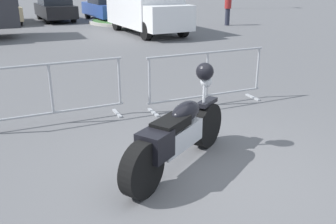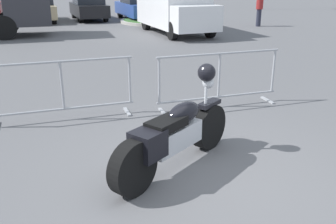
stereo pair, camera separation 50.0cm
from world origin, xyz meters
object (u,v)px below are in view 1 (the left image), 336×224
Objects in this scene: delivery_van at (145,4)px; parked_car_black at (55,8)px; crowd_barrier_near at (51,93)px; crowd_barrier_far at (207,78)px; parked_car_tan at (1,10)px; parked_car_blue at (106,7)px; motorcycle at (178,133)px; pedestrian at (228,7)px.

parked_car_black is at bearing -159.28° from delivery_van.
crowd_barrier_near is 2.90m from crowd_barrier_far.
parked_car_tan is at bearing -141.98° from delivery_van.
parked_car_blue is at bearing -99.68° from parked_car_tan.
parked_car_black is at bearing 95.97° from crowd_barrier_far.
delivery_van is at bearing 37.40° from motorcycle.
motorcycle is 0.77× the size of crowd_barrier_far.
parked_car_black is at bearing -44.03° from pedestrian.
motorcycle is 0.45× the size of parked_car_black.
motorcycle is 18.56m from parked_car_black.
crowd_barrier_near is 1.48× the size of pedestrian.
crowd_barrier_near is 0.59× the size of parked_car_black.
parked_car_tan is (-4.51, 16.08, 0.17)m from crowd_barrier_far.
pedestrian is at bearing 21.46° from motorcycle.
motorcycle is 2.64m from crowd_barrier_near.
parked_car_tan reaches higher than parked_car_blue.
motorcycle reaches higher than crowd_barrier_near.
crowd_barrier_near is 11.08m from delivery_van.
crowd_barrier_far is at bearing 18.67° from motorcycle.
parked_car_blue is at bearing -52.48° from pedestrian.
parked_car_tan is at bearing 95.71° from crowd_barrier_near.
motorcycle is 2.64m from crowd_barrier_far.
crowd_barrier_near is 0.57× the size of parked_car_tan.
pedestrian is (8.22, -5.10, 0.22)m from parked_car_black.
pedestrian is at bearing 96.51° from delivery_van.
crowd_barrier_far is at bearing 178.64° from parked_car_black.
parked_car_blue reaches higher than parked_car_black.
crowd_barrier_far is at bearing 47.72° from pedestrian.
parked_car_black is (-0.26, 18.56, 0.21)m from motorcycle.
parked_car_black is 2.85m from parked_car_blue.
delivery_van reaches higher than parked_car_black.
motorcycle is at bearing -22.63° from delivery_van.
delivery_van is at bearing 179.16° from parked_car_blue.
crowd_barrier_near is at bearing 168.51° from parked_car_black.
parked_car_blue reaches higher than crowd_barrier_near.
crowd_barrier_near is at bearing 178.38° from parked_car_tan.
motorcycle reaches higher than crowd_barrier_far.
parked_car_tan is at bearing 80.32° from parked_car_blue.
parked_car_black is at bearing 85.84° from crowd_barrier_near.
crowd_barrier_near is 16.16m from parked_car_tan.
crowd_barrier_far is at bearing 0.00° from crowd_barrier_near.
crowd_barrier_near is 16.40m from parked_car_black.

